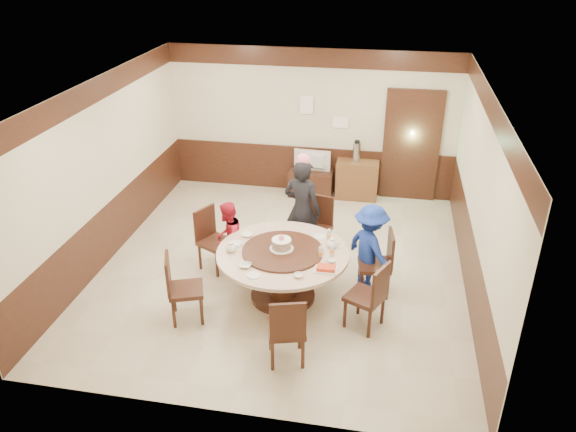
% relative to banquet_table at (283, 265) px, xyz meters
% --- Properties ---
extents(room, '(6.00, 6.04, 2.84)m').
position_rel_banquet_table_xyz_m(room, '(-0.15, 0.79, 0.55)').
color(room, beige).
rests_on(room, ground).
extents(banquet_table, '(1.82, 1.82, 0.78)m').
position_rel_banquet_table_xyz_m(banquet_table, '(0.00, 0.00, 0.00)').
color(banquet_table, '#361A10').
rests_on(banquet_table, ground).
extents(chair_0, '(0.51, 0.50, 0.97)m').
position_rel_banquet_table_xyz_m(chair_0, '(1.27, 0.37, -0.23)').
color(chair_0, '#361A10').
rests_on(chair_0, ground).
extents(chair_1, '(0.52, 0.53, 0.97)m').
position_rel_banquet_table_xyz_m(chair_1, '(0.30, 1.26, -0.23)').
color(chair_1, '#361A10').
rests_on(chair_1, ground).
extents(chair_2, '(0.60, 0.59, 0.97)m').
position_rel_banquet_table_xyz_m(chair_2, '(-1.17, 0.59, -0.23)').
color(chair_2, '#361A10').
rests_on(chair_2, ground).
extents(chair_3, '(0.57, 0.56, 0.97)m').
position_rel_banquet_table_xyz_m(chair_3, '(-1.18, -0.71, -0.23)').
color(chair_3, '#361A10').
rests_on(chair_3, ground).
extents(chair_4, '(0.54, 0.55, 0.97)m').
position_rel_banquet_table_xyz_m(chair_4, '(0.29, -1.28, -0.23)').
color(chair_4, '#361A10').
rests_on(chair_4, ground).
extents(chair_5, '(0.59, 0.59, 0.97)m').
position_rel_banquet_table_xyz_m(chair_5, '(1.19, -0.44, -0.23)').
color(chair_5, '#361A10').
rests_on(chair_5, ground).
extents(person_standing, '(0.70, 0.56, 1.67)m').
position_rel_banquet_table_xyz_m(person_standing, '(0.09, 1.15, 0.30)').
color(person_standing, black).
rests_on(person_standing, ground).
extents(person_red, '(0.51, 0.61, 1.14)m').
position_rel_banquet_table_xyz_m(person_red, '(-0.94, 0.54, 0.04)').
color(person_red, '#B7182D').
rests_on(person_red, ground).
extents(person_blue, '(0.94, 0.96, 1.32)m').
position_rel_banquet_table_xyz_m(person_blue, '(1.17, 0.48, 0.13)').
color(person_blue, '#18329B').
rests_on(person_blue, ground).
extents(birthday_cake, '(0.33, 0.33, 0.22)m').
position_rel_banquet_table_xyz_m(birthday_cake, '(-0.02, 0.03, 0.32)').
color(birthday_cake, white).
rests_on(birthday_cake, banquet_table).
extents(teapot_left, '(0.17, 0.15, 0.13)m').
position_rel_banquet_table_xyz_m(teapot_left, '(-0.69, -0.12, 0.28)').
color(teapot_left, white).
rests_on(teapot_left, banquet_table).
extents(teapot_right, '(0.17, 0.15, 0.13)m').
position_rel_banquet_table_xyz_m(teapot_right, '(0.65, 0.23, 0.28)').
color(teapot_right, white).
rests_on(teapot_right, banquet_table).
extents(bowl_0, '(0.16, 0.16, 0.04)m').
position_rel_banquet_table_xyz_m(bowl_0, '(-0.59, 0.34, 0.24)').
color(bowl_0, white).
rests_on(bowl_0, banquet_table).
extents(bowl_1, '(0.13, 0.13, 0.04)m').
position_rel_banquet_table_xyz_m(bowl_1, '(0.32, -0.57, 0.24)').
color(bowl_1, white).
rests_on(bowl_1, banquet_table).
extents(bowl_2, '(0.16, 0.16, 0.04)m').
position_rel_banquet_table_xyz_m(bowl_2, '(-0.41, -0.47, 0.24)').
color(bowl_2, white).
rests_on(bowl_2, banquet_table).
extents(bowl_3, '(0.12, 0.12, 0.04)m').
position_rel_banquet_table_xyz_m(bowl_3, '(0.69, -0.14, 0.24)').
color(bowl_3, white).
rests_on(bowl_3, banquet_table).
extents(bowl_4, '(0.15, 0.15, 0.04)m').
position_rel_banquet_table_xyz_m(bowl_4, '(-0.67, 0.06, 0.24)').
color(bowl_4, white).
rests_on(bowl_4, banquet_table).
extents(saucer_near, '(0.18, 0.18, 0.01)m').
position_rel_banquet_table_xyz_m(saucer_near, '(-0.25, -0.65, 0.22)').
color(saucer_near, white).
rests_on(saucer_near, banquet_table).
extents(saucer_far, '(0.18, 0.18, 0.01)m').
position_rel_banquet_table_xyz_m(saucer_far, '(0.45, 0.50, 0.22)').
color(saucer_far, white).
rests_on(saucer_far, banquet_table).
extents(shrimp_platter, '(0.30, 0.20, 0.06)m').
position_rel_banquet_table_xyz_m(shrimp_platter, '(0.64, -0.36, 0.24)').
color(shrimp_platter, white).
rests_on(shrimp_platter, banquet_table).
extents(bottle_0, '(0.06, 0.06, 0.16)m').
position_rel_banquet_table_xyz_m(bottle_0, '(0.53, -0.06, 0.30)').
color(bottle_0, silver).
rests_on(bottle_0, banquet_table).
extents(bottle_1, '(0.06, 0.06, 0.16)m').
position_rel_banquet_table_xyz_m(bottle_1, '(0.68, 0.02, 0.30)').
color(bottle_1, silver).
rests_on(bottle_1, banquet_table).
extents(bottle_2, '(0.06, 0.06, 0.16)m').
position_rel_banquet_table_xyz_m(bottle_2, '(0.58, 0.44, 0.30)').
color(bottle_2, silver).
rests_on(bottle_2, banquet_table).
extents(tv_stand, '(0.85, 0.45, 0.50)m').
position_rel_banquet_table_xyz_m(tv_stand, '(-0.12, 3.53, -0.28)').
color(tv_stand, '#361A10').
rests_on(tv_stand, ground).
extents(television, '(0.72, 0.14, 0.41)m').
position_rel_banquet_table_xyz_m(television, '(-0.12, 3.53, 0.17)').
color(television, gray).
rests_on(television, tv_stand).
extents(side_cabinet, '(0.80, 0.40, 0.75)m').
position_rel_banquet_table_xyz_m(side_cabinet, '(0.77, 3.56, -0.16)').
color(side_cabinet, brown).
rests_on(side_cabinet, ground).
extents(thermos, '(0.15, 0.15, 0.38)m').
position_rel_banquet_table_xyz_m(thermos, '(0.74, 3.56, 0.41)').
color(thermos, silver).
rests_on(thermos, side_cabinet).
extents(notice_left, '(0.25, 0.00, 0.35)m').
position_rel_banquet_table_xyz_m(notice_left, '(-0.26, 3.74, 1.22)').
color(notice_left, white).
rests_on(notice_left, room).
extents(notice_right, '(0.30, 0.00, 0.22)m').
position_rel_banquet_table_xyz_m(notice_right, '(0.39, 3.74, 0.92)').
color(notice_right, white).
rests_on(notice_right, room).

